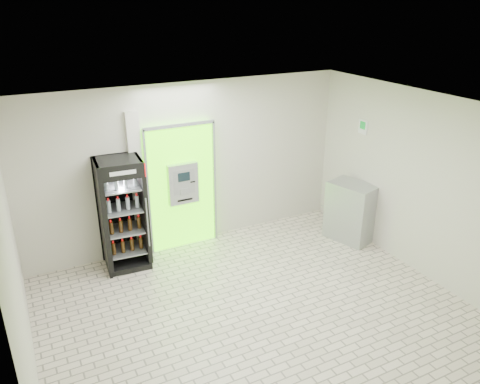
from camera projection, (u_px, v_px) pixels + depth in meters
ground at (255, 311)px, 6.95m from camera, size 6.00×6.00×0.00m
room_shell at (256, 197)px, 6.24m from camera, size 6.00×6.00×6.00m
atm_assembly at (181, 186)px, 8.40m from camera, size 1.30×0.24×2.33m
pillar at (138, 186)px, 8.05m from camera, size 0.22×0.11×2.60m
beverage_cooler at (123, 216)px, 7.82m from camera, size 0.77×0.72×1.93m
steel_cabinet at (351, 212)px, 8.83m from camera, size 0.80×0.97×1.12m
exit_sign at (363, 127)px, 8.53m from camera, size 0.02×0.22×0.26m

